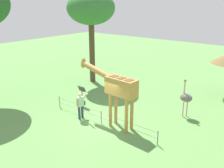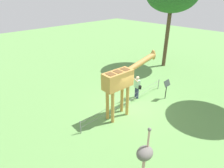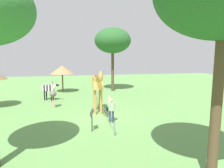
# 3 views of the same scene
# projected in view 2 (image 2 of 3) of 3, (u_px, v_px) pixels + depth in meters

# --- Properties ---
(ground_plane) EXTENTS (60.00, 60.00, 0.00)m
(ground_plane) POSITION_uv_depth(u_px,v_px,m) (128.00, 107.00, 11.81)
(ground_plane) COLOR #60934C
(giraffe) EXTENTS (3.92, 0.81, 3.42)m
(giraffe) POSITION_uv_depth(u_px,v_px,m) (122.00, 80.00, 10.20)
(giraffe) COLOR #BC8942
(giraffe) RESTS_ON ground_plane
(visitor) EXTENTS (0.72, 0.59, 1.68)m
(visitor) POSITION_uv_depth(u_px,v_px,m) (137.00, 86.00, 12.47)
(visitor) COLOR navy
(visitor) RESTS_ON ground_plane
(ostrich) EXTENTS (0.70, 0.56, 2.25)m
(ostrich) POSITION_uv_depth(u_px,v_px,m) (145.00, 153.00, 6.95)
(ostrich) COLOR #CC9E93
(ostrich) RESTS_ON ground_plane
(info_sign) EXTENTS (0.56, 0.21, 1.32)m
(info_sign) POSITION_uv_depth(u_px,v_px,m) (167.00, 86.00, 12.38)
(info_sign) COLOR black
(info_sign) RESTS_ON ground_plane
(wire_fence) EXTENTS (7.05, 0.05, 0.75)m
(wire_fence) POSITION_uv_depth(u_px,v_px,m) (127.00, 101.00, 11.70)
(wire_fence) COLOR slate
(wire_fence) RESTS_ON ground_plane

